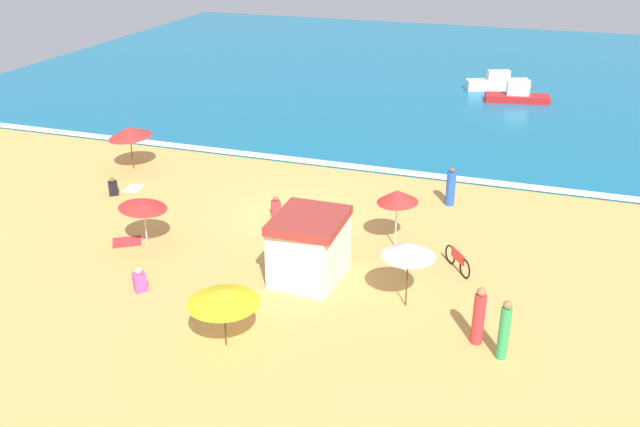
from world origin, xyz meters
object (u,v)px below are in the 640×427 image
Objects in this scene: beachgoer_1 at (451,188)px; small_boat_1 at (517,95)px; beach_umbrella_2 at (409,250)px; beachgoer_3 at (504,331)px; beach_umbrella_4 at (223,296)px; parked_bicycle at (457,260)px; beachgoer_5 at (113,187)px; small_boat_0 at (498,83)px; beach_umbrella_1 at (397,196)px; lifeguard_cabana at (309,247)px; beach_umbrella_0 at (129,132)px; beach_umbrella_3 at (143,204)px; beachgoer_0 at (276,208)px; beachgoer_4 at (479,317)px; beachgoer_2 at (140,281)px.

small_boat_1 is (1.58, 17.81, -0.28)m from beachgoer_1.
beach_umbrella_2 is 3.87m from beachgoer_3.
beach_umbrella_4 is 1.27× the size of beachgoer_1.
beach_umbrella_2 is 1.62× the size of parked_bicycle.
beachgoer_5 is 28.25m from small_boat_0.
beach_umbrella_1 is 7.49m from beachgoer_3.
beachgoer_5 is at bearing 158.63° from lifeguard_cabana.
parked_bicycle is 1.81× the size of beachgoer_5.
small_boat_1 is (5.22, 25.70, -0.69)m from lifeguard_cabana.
small_boat_1 is (16.96, 18.37, -1.38)m from beach_umbrella_0.
lifeguard_cabana is 1.16× the size of beach_umbrella_1.
beach_umbrella_3 is 5.55m from beachgoer_0.
beachgoer_4 is 0.43× the size of small_boat_0.
beachgoer_4 is 2.25× the size of beachgoer_5.
beach_umbrella_0 is at bearing 151.85° from beachgoer_3.
beachgoer_4 is at bearing -18.77° from lifeguard_cabana.
beach_umbrella_2 is 26.50m from small_boat_1.
beach_umbrella_1 reaches higher than beachgoer_4.
beachgoer_1 is (0.08, 8.59, -1.25)m from beach_umbrella_2.
beach_umbrella_3 is 12.93m from beachgoer_4.
beach_umbrella_2 reaches higher than beach_umbrella_4.
beach_umbrella_4 reaches higher than beachgoer_2.
beach_umbrella_3 is at bearing -143.92° from beachgoer_1.
parked_bicycle is at bearing -14.80° from beachgoer_0.
small_boat_1 is (8.19, 21.43, 0.08)m from beachgoer_0.
beach_umbrella_3 reaches higher than beachgoer_2.
beachgoer_2 is 11.90m from beachgoer_3.
beach_umbrella_3 is 29.99m from small_boat_0.
beach_umbrella_4 is at bearing -40.86° from beach_umbrella_3.
beach_umbrella_1 is 5.58m from beachgoer_0.
beachgoer_5 is at bearing 129.54° from beachgoer_2.
lifeguard_cabana is 5.82m from beachgoer_2.
beach_umbrella_0 is at bearing 123.59° from beachgoer_2.
beach_umbrella_2 reaches higher than parked_bicycle.
beach_umbrella_4 is (5.68, -4.91, -0.04)m from beach_umbrella_3.
beach_umbrella_3 is at bearing 167.70° from beachgoer_3.
small_boat_0 is at bearing 89.71° from beach_umbrella_2.
parked_bicycle is 0.88× the size of beachgoer_1.
beachgoer_3 reaches higher than small_boat_0.
beach_umbrella_4 is at bearing -110.53° from beachgoer_1.
beachgoer_2 is at bearing -107.34° from beachgoer_0.
beach_umbrella_3 is at bearing 169.30° from beachgoer_4.
beachgoer_3 reaches higher than beachgoer_2.
beachgoer_0 is at bearing -105.44° from small_boat_0.
beach_umbrella_1 is 4.93m from beachgoer_1.
beachgoer_1 is at bearing 73.45° from beach_umbrella_1.
lifeguard_cabana reaches higher than beach_umbrella_3.
parked_bicycle is 0.80× the size of beachgoer_4.
beach_umbrella_2 is at bearing -90.29° from small_boat_0.
beachgoer_0 is at bearing 46.41° from beach_umbrella_3.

